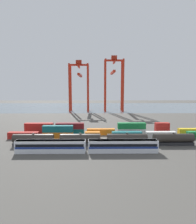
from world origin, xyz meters
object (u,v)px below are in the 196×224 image
object	(u,v)px
shipping_container_14	(162,131)
gantry_crane_central	(114,78)
shipping_container_5	(161,135)
freight_tank_row	(127,139)
gantry_crane_west	(79,81)
shipping_container_3	(92,135)
shipping_container_9	(70,132)
passenger_train	(87,146)

from	to	relation	value
shipping_container_14	gantry_crane_central	distance (m)	96.23
shipping_container_5	shipping_container_14	distance (m)	6.44
shipping_container_14	freight_tank_row	bearing A→B (deg)	-138.78
shipping_container_5	gantry_crane_central	world-z (taller)	gantry_crane_central
freight_tank_row	gantry_crane_west	xyz separation A→B (m)	(-25.75, 107.12, 25.02)
shipping_container_3	shipping_container_9	xyz separation A→B (m)	(-9.86, 5.94, 0.00)
passenger_train	shipping_container_3	bearing A→B (deg)	85.13
freight_tank_row	shipping_container_5	size ratio (longest dim) A/B	6.65
gantry_crane_west	gantry_crane_central	bearing A→B (deg)	-0.38
gantry_crane_central	gantry_crane_west	bearing A→B (deg)	179.62
passenger_train	shipping_container_5	xyz separation A→B (m)	(29.38, 17.36, -0.84)
freight_tank_row	gantry_crane_west	distance (m)	112.98
shipping_container_9	gantry_crane_central	xyz separation A→B (m)	(27.36, 91.20, 27.86)
freight_tank_row	gantry_crane_central	xyz separation A→B (m)	(5.04, 106.92, 27.05)
freight_tank_row	shipping_container_3	bearing A→B (deg)	141.87
gantry_crane_central	shipping_container_3	bearing A→B (deg)	-100.21
shipping_container_3	gantry_crane_central	distance (m)	102.56
shipping_container_5	gantry_crane_west	xyz separation A→B (m)	(-41.18, 97.34, 25.83)
gantry_crane_central	passenger_train	bearing A→B (deg)	-99.41
passenger_train	gantry_crane_central	size ratio (longest dim) A/B	0.92
shipping_container_3	shipping_container_9	size ratio (longest dim) A/B	0.50
freight_tank_row	shipping_container_9	distance (m)	27.31
shipping_container_3	shipping_container_14	distance (m)	30.98
shipping_container_9	gantry_crane_west	size ratio (longest dim) A/B	0.27
passenger_train	shipping_container_3	world-z (taller)	passenger_train
gantry_crane_west	freight_tank_row	bearing A→B (deg)	-76.49
passenger_train	gantry_crane_west	size ratio (longest dim) A/B	1.00
shipping_container_5	shipping_container_9	world-z (taller)	same
passenger_train	freight_tank_row	bearing A→B (deg)	28.53
gantry_crane_central	shipping_container_5	bearing A→B (deg)	-83.89
shipping_container_3	gantry_crane_west	bearing A→B (deg)	97.77
shipping_container_5	shipping_container_14	size ratio (longest dim) A/B	2.00
shipping_container_9	shipping_container_5	bearing A→B (deg)	-8.94
freight_tank_row	shipping_container_14	distance (m)	23.87
shipping_container_3	gantry_crane_west	xyz separation A→B (m)	(-13.29, 97.34, 25.83)
freight_tank_row	shipping_container_3	world-z (taller)	freight_tank_row
shipping_container_14	gantry_crane_central	xyz separation A→B (m)	(-12.90, 91.20, 27.86)
shipping_container_3	gantry_crane_central	size ratio (longest dim) A/B	0.12
shipping_container_3	shipping_container_5	distance (m)	27.90
passenger_train	shipping_container_5	world-z (taller)	passenger_train
shipping_container_3	shipping_container_9	distance (m)	11.51
shipping_container_9	gantry_crane_central	distance (m)	99.21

